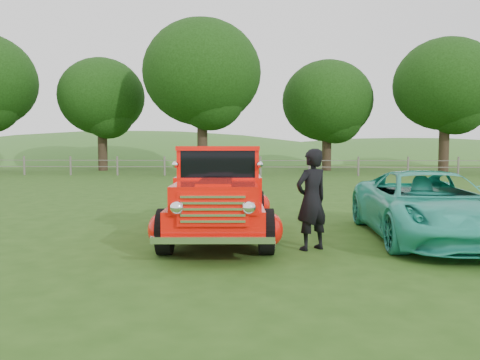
{
  "coord_description": "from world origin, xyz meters",
  "views": [
    {
      "loc": [
        0.15,
        -6.95,
        1.76
      ],
      "look_at": [
        -0.25,
        1.2,
        1.19
      ],
      "focal_mm": 35.0,
      "sensor_mm": 36.0,
      "label": 1
    }
  ],
  "objects_px": {
    "tree_near_west": "(202,73)",
    "tree_near_east": "(327,101)",
    "tree_mid_east": "(446,85)",
    "teal_sedan": "(428,205)",
    "red_pickup": "(219,197)",
    "man": "(312,199)",
    "tree_mid_west": "(102,97)"
  },
  "relations": [
    {
      "from": "tree_near_west",
      "to": "tree_near_east",
      "type": "bearing_deg",
      "value": 23.96
    },
    {
      "from": "tree_mid_east",
      "to": "teal_sedan",
      "type": "xyz_separation_m",
      "value": [
        -9.7,
        -24.93,
        -5.52
      ]
    },
    {
      "from": "tree_near_east",
      "to": "red_pickup",
      "type": "xyz_separation_m",
      "value": [
        -5.7,
        -26.87,
        -4.45
      ]
    },
    {
      "from": "tree_near_east",
      "to": "man",
      "type": "xyz_separation_m",
      "value": [
        -4.02,
        -27.96,
        -4.38
      ]
    },
    {
      "from": "teal_sedan",
      "to": "man",
      "type": "distance_m",
      "value": 2.54
    },
    {
      "from": "tree_near_east",
      "to": "tree_mid_east",
      "type": "xyz_separation_m",
      "value": [
        8.0,
        -2.0,
        0.93
      ]
    },
    {
      "from": "tree_mid_west",
      "to": "red_pickup",
      "type": "height_order",
      "value": "tree_mid_west"
    },
    {
      "from": "tree_near_west",
      "to": "red_pickup",
      "type": "bearing_deg",
      "value": -81.8
    },
    {
      "from": "tree_near_west",
      "to": "tree_near_east",
      "type": "xyz_separation_m",
      "value": [
        9.0,
        4.0,
        -1.55
      ]
    },
    {
      "from": "tree_mid_west",
      "to": "red_pickup",
      "type": "xyz_separation_m",
      "value": [
        11.3,
        -25.87,
        -4.75
      ]
    },
    {
      "from": "red_pickup",
      "to": "tree_mid_east",
      "type": "bearing_deg",
      "value": 58.06
    },
    {
      "from": "tree_mid_west",
      "to": "man",
      "type": "relative_size",
      "value": 4.87
    },
    {
      "from": "tree_mid_west",
      "to": "teal_sedan",
      "type": "height_order",
      "value": "tree_mid_west"
    },
    {
      "from": "tree_mid_east",
      "to": "tree_near_west",
      "type": "bearing_deg",
      "value": -173.29
    },
    {
      "from": "tree_mid_west",
      "to": "tree_near_east",
      "type": "bearing_deg",
      "value": 3.37
    },
    {
      "from": "tree_near_west",
      "to": "tree_near_east",
      "type": "distance_m",
      "value": 9.97
    },
    {
      "from": "tree_near_east",
      "to": "teal_sedan",
      "type": "relative_size",
      "value": 1.77
    },
    {
      "from": "tree_near_east",
      "to": "man",
      "type": "bearing_deg",
      "value": -98.18
    },
    {
      "from": "red_pickup",
      "to": "teal_sedan",
      "type": "relative_size",
      "value": 1.08
    },
    {
      "from": "tree_mid_east",
      "to": "red_pickup",
      "type": "relative_size",
      "value": 1.86
    },
    {
      "from": "red_pickup",
      "to": "tree_near_west",
      "type": "bearing_deg",
      "value": 95.11
    },
    {
      "from": "tree_mid_west",
      "to": "man",
      "type": "xyz_separation_m",
      "value": [
        12.98,
        -26.96,
        -4.68
      ]
    },
    {
      "from": "tree_near_west",
      "to": "man",
      "type": "bearing_deg",
      "value": -78.25
    },
    {
      "from": "man",
      "to": "tree_mid_west",
      "type": "bearing_deg",
      "value": -98.46
    },
    {
      "from": "tree_near_west",
      "to": "red_pickup",
      "type": "distance_m",
      "value": 23.88
    },
    {
      "from": "red_pickup",
      "to": "teal_sedan",
      "type": "xyz_separation_m",
      "value": [
        4.0,
        -0.06,
        -0.14
      ]
    },
    {
      "from": "teal_sedan",
      "to": "tree_near_east",
      "type": "bearing_deg",
      "value": 87.25
    },
    {
      "from": "tree_mid_east",
      "to": "tree_near_east",
      "type": "bearing_deg",
      "value": 165.96
    },
    {
      "from": "tree_near_west",
      "to": "tree_mid_east",
      "type": "relative_size",
      "value": 1.1
    },
    {
      "from": "tree_mid_west",
      "to": "man",
      "type": "height_order",
      "value": "tree_mid_west"
    },
    {
      "from": "tree_near_west",
      "to": "tree_mid_east",
      "type": "bearing_deg",
      "value": 6.71
    },
    {
      "from": "tree_mid_west",
      "to": "tree_near_west",
      "type": "xyz_separation_m",
      "value": [
        8.0,
        -3.0,
        1.25
      ]
    }
  ]
}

